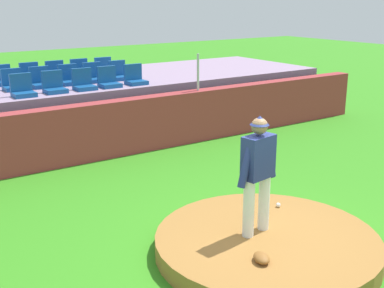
{
  "coord_description": "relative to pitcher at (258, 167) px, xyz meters",
  "views": [
    {
      "loc": [
        -4.55,
        -4.78,
        3.53
      ],
      "look_at": [
        0.0,
        1.9,
        1.16
      ],
      "focal_mm": 47.13,
      "sensor_mm": 36.0,
      "label": 1
    }
  ],
  "objects": [
    {
      "name": "ground_plane",
      "position": [
        0.07,
        -0.18,
        -1.26
      ],
      "size": [
        60.0,
        60.0,
        0.0
      ],
      "primitive_type": "plane",
      "color": "#34891C"
    },
    {
      "name": "pitchers_mound",
      "position": [
        0.07,
        -0.18,
        -1.13
      ],
      "size": [
        3.2,
        3.2,
        0.26
      ],
      "primitive_type": "cylinder",
      "color": "#9C6A32",
      "rests_on": "ground_plane"
    },
    {
      "name": "pitcher",
      "position": [
        0.0,
        0.0,
        0.0
      ],
      "size": [
        0.79,
        0.32,
        1.73
      ],
      "rotation": [
        0.0,
        0.0,
        0.16
      ],
      "color": "white",
      "rests_on": "pitchers_mound"
    },
    {
      "name": "baseball",
      "position": [
        0.9,
        0.48,
        -0.96
      ],
      "size": [
        0.07,
        0.07,
        0.07
      ],
      "primitive_type": "sphere",
      "color": "white",
      "rests_on": "pitchers_mound"
    },
    {
      "name": "fielding_glove",
      "position": [
        -0.5,
        -0.68,
        -0.95
      ],
      "size": [
        0.31,
        0.36,
        0.11
      ],
      "primitive_type": "ellipsoid",
      "rotation": [
        0.0,
        0.0,
        1.15
      ],
      "color": "brown",
      "rests_on": "pitchers_mound"
    },
    {
      "name": "brick_barrier",
      "position": [
        0.07,
        5.25,
        -0.62
      ],
      "size": [
        16.12,
        0.4,
        1.28
      ],
      "primitive_type": "cube",
      "color": "#9E3437",
      "rests_on": "ground_plane"
    },
    {
      "name": "fence_post_right",
      "position": [
        2.65,
        5.25,
        0.47
      ],
      "size": [
        0.06,
        0.06,
        0.91
      ],
      "primitive_type": "cylinder",
      "color": "silver",
      "rests_on": "brick_barrier"
    },
    {
      "name": "bleacher_platform",
      "position": [
        0.07,
        7.78,
        -0.56
      ],
      "size": [
        15.01,
        3.92,
        1.4
      ],
      "primitive_type": "cube",
      "color": "#997F9C",
      "rests_on": "ground_plane"
    },
    {
      "name": "stadium_chair_0",
      "position": [
        -1.36,
        6.32,
        0.29
      ],
      "size": [
        0.48,
        0.44,
        0.5
      ],
      "rotation": [
        0.0,
        0.0,
        3.14
      ],
      "color": "#144E90",
      "rests_on": "bleacher_platform"
    },
    {
      "name": "stadium_chair_1",
      "position": [
        -0.63,
        6.37,
        0.29
      ],
      "size": [
        0.48,
        0.44,
        0.5
      ],
      "rotation": [
        0.0,
        0.0,
        3.14
      ],
      "color": "#144E90",
      "rests_on": "bleacher_platform"
    },
    {
      "name": "stadium_chair_2",
      "position": [
        0.09,
        6.35,
        0.29
      ],
      "size": [
        0.48,
        0.44,
        0.5
      ],
      "rotation": [
        0.0,
        0.0,
        3.14
      ],
      "color": "#144E90",
      "rests_on": "bleacher_platform"
    },
    {
      "name": "stadium_chair_3",
      "position": [
        0.74,
        6.35,
        0.29
      ],
      "size": [
        0.48,
        0.44,
        0.5
      ],
      "rotation": [
        0.0,
        0.0,
        3.14
      ],
      "color": "#144E90",
      "rests_on": "bleacher_platform"
    },
    {
      "name": "stadium_chair_4",
      "position": [
        1.47,
        6.35,
        0.29
      ],
      "size": [
        0.48,
        0.44,
        0.5
      ],
      "rotation": [
        0.0,
        0.0,
        3.14
      ],
      "color": "#144E90",
      "rests_on": "bleacher_platform"
    },
    {
      "name": "stadium_chair_5",
      "position": [
        -1.31,
        7.24,
        0.29
      ],
      "size": [
        0.48,
        0.44,
        0.5
      ],
      "rotation": [
        0.0,
        0.0,
        3.14
      ],
      "color": "#144E90",
      "rests_on": "bleacher_platform"
    },
    {
      "name": "stadium_chair_6",
      "position": [
        -0.65,
        7.23,
        0.29
      ],
      "size": [
        0.48,
        0.44,
        0.5
      ],
      "rotation": [
        0.0,
        0.0,
        3.14
      ],
      "color": "#144E90",
      "rests_on": "bleacher_platform"
    },
    {
      "name": "stadium_chair_7",
      "position": [
        0.08,
        7.25,
        0.29
      ],
      "size": [
        0.48,
        0.44,
        0.5
      ],
      "rotation": [
        0.0,
        0.0,
        3.14
      ],
      "color": "#144E90",
      "rests_on": "bleacher_platform"
    },
    {
      "name": "stadium_chair_8",
      "position": [
        0.75,
        7.27,
        0.29
      ],
      "size": [
        0.48,
        0.44,
        0.5
      ],
      "rotation": [
        0.0,
        0.0,
        3.14
      ],
      "color": "#144E90",
      "rests_on": "bleacher_platform"
    },
    {
      "name": "stadium_chair_9",
      "position": [
        1.45,
        7.25,
        0.29
      ],
      "size": [
        0.48,
        0.44,
        0.5
      ],
      "rotation": [
        0.0,
        0.0,
        3.14
      ],
      "color": "#144E90",
      "rests_on": "bleacher_platform"
    },
    {
      "name": "stadium_chair_10",
      "position": [
        -1.34,
        8.12,
        0.29
      ],
      "size": [
        0.48,
        0.44,
        0.5
      ],
      "rotation": [
        0.0,
        0.0,
        3.14
      ],
      "color": "#144E90",
      "rests_on": "bleacher_platform"
    },
    {
      "name": "stadium_chair_11",
      "position": [
        -0.61,
        8.16,
        0.29
      ],
      "size": [
        0.48,
        0.44,
        0.5
      ],
      "rotation": [
        0.0,
        0.0,
        3.14
      ],
      "color": "#144E90",
      "rests_on": "bleacher_platform"
    },
    {
      "name": "stadium_chair_12",
      "position": [
        0.06,
        8.15,
        0.29
      ],
      "size": [
        0.48,
        0.44,
        0.5
      ],
      "rotation": [
        0.0,
        0.0,
        3.14
      ],
      "color": "#144E90",
      "rests_on": "bleacher_platform"
    },
    {
      "name": "stadium_chair_13",
      "position": [
        0.76,
        8.17,
        0.29
      ],
      "size": [
        0.48,
        0.44,
        0.5
      ],
      "rotation": [
        0.0,
        0.0,
        3.14
      ],
      "color": "#144E90",
      "rests_on": "bleacher_platform"
    },
    {
      "name": "stadium_chair_14",
      "position": [
        1.46,
        8.14,
        0.29
      ],
      "size": [
        0.48,
        0.44,
        0.5
      ],
      "rotation": [
        0.0,
        0.0,
        3.14
      ],
      "color": "#144E90",
      "rests_on": "bleacher_platform"
    }
  ]
}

